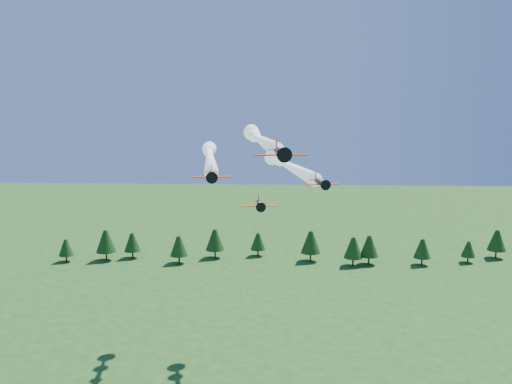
{
  "coord_description": "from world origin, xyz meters",
  "views": [
    {
      "loc": [
        2.71,
        -96.22,
        59.65
      ],
      "look_at": [
        -1.86,
        0.0,
        43.84
      ],
      "focal_mm": 40.0,
      "sensor_mm": 36.0,
      "label": 1
    }
  ],
  "objects_px": {
    "plane_left": "(210,156)",
    "plane_slot": "(260,204)",
    "plane_lead": "(259,139)",
    "plane_right": "(287,165)"
  },
  "relations": [
    {
      "from": "plane_lead",
      "to": "plane_right",
      "type": "height_order",
      "value": "plane_lead"
    },
    {
      "from": "plane_slot",
      "to": "plane_left",
      "type": "bearing_deg",
      "value": 112.34
    },
    {
      "from": "plane_lead",
      "to": "plane_left",
      "type": "height_order",
      "value": "plane_lead"
    },
    {
      "from": "plane_left",
      "to": "plane_right",
      "type": "xyz_separation_m",
      "value": [
        17.2,
        -0.17,
        -1.93
      ]
    },
    {
      "from": "plane_slot",
      "to": "plane_lead",
      "type": "bearing_deg",
      "value": 86.46
    },
    {
      "from": "plane_left",
      "to": "plane_right",
      "type": "distance_m",
      "value": 17.31
    },
    {
      "from": "plane_lead",
      "to": "plane_left",
      "type": "relative_size",
      "value": 0.91
    },
    {
      "from": "plane_lead",
      "to": "plane_slot",
      "type": "xyz_separation_m",
      "value": [
        0.61,
        -12.68,
        -11.21
      ]
    },
    {
      "from": "plane_left",
      "to": "plane_slot",
      "type": "distance_m",
      "value": 26.17
    },
    {
      "from": "plane_right",
      "to": "plane_slot",
      "type": "bearing_deg",
      "value": -115.08
    }
  ]
}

